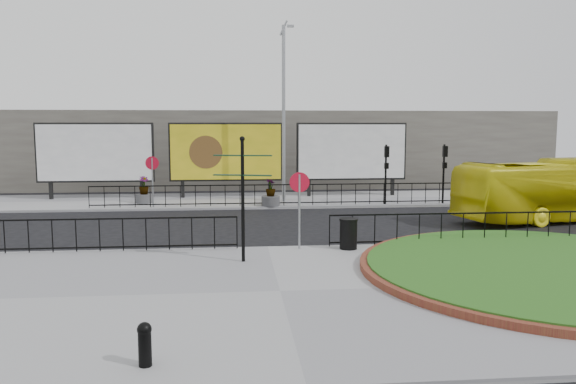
{
  "coord_description": "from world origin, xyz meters",
  "views": [
    {
      "loc": [
        -1.06,
        -18.04,
        4.07
      ],
      "look_at": [
        0.81,
        1.43,
        1.74
      ],
      "focal_mm": 35.0,
      "sensor_mm": 36.0,
      "label": 1
    }
  ],
  "objects": [
    {
      "name": "pavement_far",
      "position": [
        0.0,
        12.0,
        0.06
      ],
      "size": [
        44.0,
        6.0,
        0.12
      ],
      "primitive_type": "cube",
      "color": "gray",
      "rests_on": "ground"
    },
    {
      "name": "billboard_right",
      "position": [
        5.5,
        12.97,
        2.6
      ],
      "size": [
        6.2,
        0.31,
        4.1
      ],
      "color": "black",
      "rests_on": "pavement_far"
    },
    {
      "name": "planter_a",
      "position": [
        -5.68,
        11.0,
        0.64
      ],
      "size": [
        0.86,
        0.86,
        1.38
      ],
      "color": "#4C4C4F",
      "rests_on": "pavement_far"
    },
    {
      "name": "billboard_mid",
      "position": [
        -1.5,
        12.97,
        2.6
      ],
      "size": [
        6.2,
        0.31,
        4.1
      ],
      "color": "black",
      "rests_on": "pavement_far"
    },
    {
      "name": "brick_edge",
      "position": [
        7.5,
        -4.0,
        0.21
      ],
      "size": [
        10.4,
        10.4,
        0.18
      ],
      "primitive_type": "cylinder",
      "color": "brown",
      "rests_on": "pavement_near"
    },
    {
      "name": "bus",
      "position": [
        12.74,
        4.49,
        1.32
      ],
      "size": [
        9.77,
        4.26,
        2.65
      ],
      "primitive_type": "imported",
      "rotation": [
        0.0,
        0.0,
        1.79
      ],
      "color": "#D2C612",
      "rests_on": "ground"
    },
    {
      "name": "speed_sign_far",
      "position": [
        -5.0,
        9.4,
        1.92
      ],
      "size": [
        0.64,
        0.07,
        2.47
      ],
      "color": "gray",
      "rests_on": "pavement_far"
    },
    {
      "name": "building_backdrop",
      "position": [
        0.0,
        22.0,
        2.5
      ],
      "size": [
        40.0,
        10.0,
        5.0
      ],
      "primitive_type": "cube",
      "color": "slate",
      "rests_on": "ground"
    },
    {
      "name": "fingerpost_sign",
      "position": [
        -0.83,
        -1.96,
        2.32
      ],
      "size": [
        1.7,
        0.64,
        3.65
      ],
      "rotation": [
        0.0,
        0.0,
        -0.3
      ],
      "color": "black",
      "rests_on": "pavement_near"
    },
    {
      "name": "railing_far",
      "position": [
        1.0,
        9.3,
        0.67
      ],
      "size": [
        18.0,
        0.1,
        1.1
      ],
      "primitive_type": null,
      "color": "black",
      "rests_on": "pavement_far"
    },
    {
      "name": "railing_near_left",
      "position": [
        -6.0,
        -0.3,
        0.67
      ],
      "size": [
        10.0,
        0.1,
        1.1
      ],
      "primitive_type": null,
      "color": "black",
      "rests_on": "pavement_near"
    },
    {
      "name": "billboard_left",
      "position": [
        -8.5,
        12.97,
        2.6
      ],
      "size": [
        6.2,
        0.31,
        4.1
      ],
      "color": "black",
      "rests_on": "pavement_far"
    },
    {
      "name": "signal_pole_a",
      "position": [
        6.5,
        9.34,
        2.1
      ],
      "size": [
        0.22,
        0.26,
        3.0
      ],
      "color": "black",
      "rests_on": "pavement_far"
    },
    {
      "name": "grass_lawn",
      "position": [
        7.5,
        -4.0,
        0.23
      ],
      "size": [
        10.0,
        10.0,
        0.22
      ],
      "primitive_type": "cylinder",
      "color": "#154F15",
      "rests_on": "pavement_near"
    },
    {
      "name": "speed_sign_near",
      "position": [
        1.0,
        -0.4,
        1.92
      ],
      "size": [
        0.64,
        0.07,
        2.47
      ],
      "color": "gray",
      "rests_on": "pavement_near"
    },
    {
      "name": "litter_bin",
      "position": [
        2.56,
        -0.6,
        0.62
      ],
      "size": [
        0.6,
        0.6,
        0.99
      ],
      "color": "black",
      "rests_on": "pavement_near"
    },
    {
      "name": "planter_b",
      "position": [
        0.71,
        9.4,
        0.59
      ],
      "size": [
        0.91,
        0.91,
        1.35
      ],
      "color": "#4C4C4F",
      "rests_on": "pavement_far"
    },
    {
      "name": "signal_pole_b",
      "position": [
        9.5,
        9.34,
        2.1
      ],
      "size": [
        0.22,
        0.26,
        3.0
      ],
      "color": "black",
      "rests_on": "pavement_far"
    },
    {
      "name": "pavement_near",
      "position": [
        0.0,
        -5.0,
        0.06
      ],
      "size": [
        30.0,
        10.0,
        0.12
      ],
      "primitive_type": "cube",
      "color": "gray",
      "rests_on": "ground"
    },
    {
      "name": "lamp_post",
      "position": [
        1.51,
        11.0,
        4.83
      ],
      "size": [
        0.74,
        0.18,
        9.23
      ],
      "color": "gray",
      "rests_on": "pavement_far"
    },
    {
      "name": "railing_near_right",
      "position": [
        6.5,
        -0.3,
        0.67
      ],
      "size": [
        9.0,
        0.1,
        1.1
      ],
      "primitive_type": null,
      "color": "black",
      "rests_on": "pavement_near"
    },
    {
      "name": "ground",
      "position": [
        0.0,
        0.0,
        0.0
      ],
      "size": [
        90.0,
        90.0,
        0.0
      ],
      "primitive_type": "plane",
      "color": "black",
      "rests_on": "ground"
    },
    {
      "name": "bollard",
      "position": [
        -2.56,
        -9.0,
        0.53
      ],
      "size": [
        0.24,
        0.24,
        0.75
      ],
      "color": "black",
      "rests_on": "pavement_near"
    }
  ]
}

